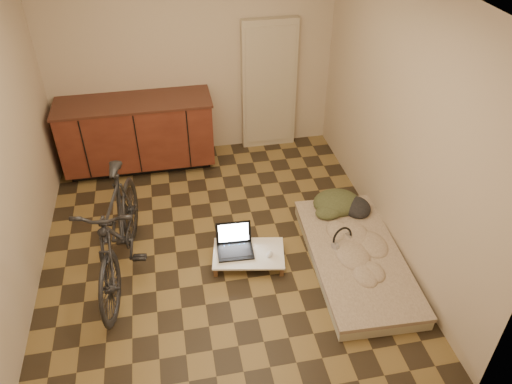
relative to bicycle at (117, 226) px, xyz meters
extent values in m
cube|color=brown|center=(0.93, 0.18, -0.58)|extent=(3.50, 4.00, 0.00)
cube|color=beige|center=(0.93, 2.18, 0.72)|extent=(3.50, 0.00, 2.60)
cube|color=beige|center=(0.93, -1.82, 0.72)|extent=(3.50, 0.00, 2.60)
cube|color=beige|center=(-0.82, 0.18, 0.72)|extent=(0.00, 4.00, 2.60)
cube|color=beige|center=(2.68, 0.18, 0.72)|extent=(0.00, 4.00, 2.60)
cube|color=black|center=(0.18, 1.92, -0.53)|extent=(1.70, 0.48, 0.10)
cube|color=#4F1F16|center=(0.18, 1.88, -0.09)|extent=(1.80, 0.60, 0.78)
cube|color=#462319|center=(0.18, 1.88, 0.31)|extent=(1.84, 0.62, 0.03)
cube|color=beige|center=(1.88, 2.12, 0.27)|extent=(0.70, 0.10, 1.70)
imported|color=black|center=(0.00, 0.00, 0.00)|extent=(0.79, 1.86, 1.17)
cube|color=#BBB495|center=(2.23, -0.33, -0.53)|extent=(0.92, 1.80, 0.11)
cube|color=#C5AF97|center=(2.23, -0.33, -0.45)|extent=(0.94, 1.82, 0.04)
cube|color=brown|center=(0.85, -0.22, -0.53)|extent=(0.04, 0.04, 0.10)
cube|color=brown|center=(0.92, 0.16, -0.53)|extent=(0.04, 0.04, 0.10)
cube|color=brown|center=(1.48, -0.34, -0.53)|extent=(0.04, 0.04, 0.10)
cube|color=brown|center=(1.55, 0.04, -0.53)|extent=(0.04, 0.04, 0.10)
cube|color=white|center=(1.20, -0.09, -0.48)|extent=(0.77, 0.57, 0.02)
cube|color=black|center=(1.07, -0.06, -0.46)|extent=(0.36, 0.27, 0.02)
cube|color=black|center=(1.08, 0.09, -0.34)|extent=(0.35, 0.08, 0.23)
cube|color=white|center=(1.08, 0.09, -0.34)|extent=(0.30, 0.06, 0.18)
ellipsoid|color=white|center=(1.39, -0.17, -0.45)|extent=(0.09, 0.11, 0.03)
camera|label=1|loc=(0.57, -3.64, 2.95)|focal=35.00mm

